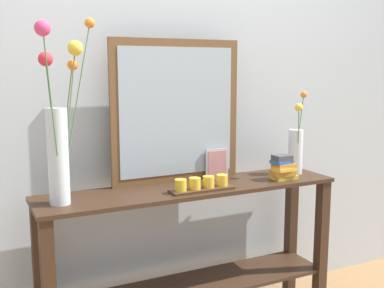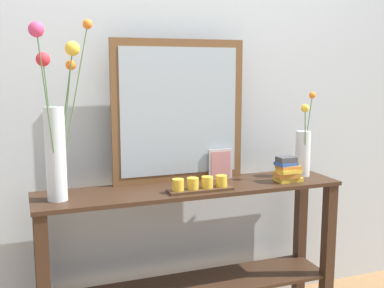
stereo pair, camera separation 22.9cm
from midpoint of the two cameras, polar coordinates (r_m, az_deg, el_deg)
name	(u,v)px [view 1 (the left image)]	position (r m, az deg, el deg)	size (l,w,h in m)	color
wall_back	(168,70)	(2.53, -5.56, 8.97)	(6.40, 0.08, 2.70)	#B2BCC1
console_table	(192,242)	(2.42, -2.77, -11.84)	(1.53, 0.34, 0.78)	#382316
mirror_leaning	(177,112)	(2.40, -4.63, 3.92)	(0.70, 0.03, 0.72)	brown
tall_vase_left	(59,134)	(2.09, -18.90, 1.15)	(0.27, 0.23, 0.79)	silver
vase_right	(296,148)	(2.63, 10.06, -0.49)	(0.14, 0.13, 0.45)	silver
candle_tray	(202,185)	(2.25, -1.74, -5.01)	(0.32, 0.09, 0.07)	#472D1C
picture_frame_small	(217,163)	(2.50, 0.42, -2.38)	(0.13, 0.01, 0.16)	#B7B2AD
book_stack	(283,168)	(2.50, 8.41, -2.96)	(0.14, 0.10, 0.13)	gold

